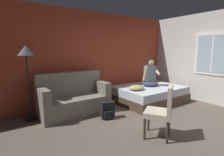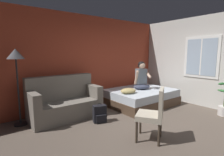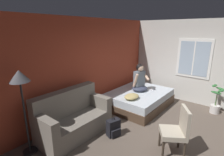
{
  "view_description": "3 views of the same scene",
  "coord_description": "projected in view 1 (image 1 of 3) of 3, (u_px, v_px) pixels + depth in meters",
  "views": [
    {
      "loc": [
        -2.9,
        -2.15,
        1.6
      ],
      "look_at": [
        -0.23,
        1.69,
        0.85
      ],
      "focal_mm": 28.0,
      "sensor_mm": 36.0,
      "label": 1
    },
    {
      "loc": [
        -2.9,
        -2.15,
        1.6
      ],
      "look_at": [
        -0.13,
        1.46,
        0.96
      ],
      "focal_mm": 28.0,
      "sensor_mm": 36.0,
      "label": 2
    },
    {
      "loc": [
        -3.51,
        -1.09,
        2.4
      ],
      "look_at": [
        -0.15,
        1.67,
        1.17
      ],
      "focal_mm": 28.0,
      "sensor_mm": 36.0,
      "label": 3
    }
  ],
  "objects": [
    {
      "name": "wall_back_accent",
      "position": [
        103.0,
        58.0,
        5.46
      ],
      "size": [
        9.87,
        0.16,
        2.7
      ],
      "primitive_type": "cube",
      "color": "#993823",
      "rests_on": "ground"
    },
    {
      "name": "ground_plane",
      "position": [
        168.0,
        128.0,
        3.62
      ],
      "size": [
        40.0,
        40.0,
        0.0
      ],
      "primitive_type": "plane",
      "color": "brown"
    },
    {
      "name": "throw_pillow",
      "position": [
        137.0,
        88.0,
        4.91
      ],
      "size": [
        0.49,
        0.37,
        0.14
      ],
      "primitive_type": "ellipsoid",
      "rotation": [
        0.0,
        0.0,
        -0.03
      ],
      "color": "tan",
      "rests_on": "bed"
    },
    {
      "name": "side_chair",
      "position": [
        162.0,
        110.0,
        3.16
      ],
      "size": [
        0.64,
        0.64,
        0.98
      ],
      "color": "#382D23",
      "rests_on": "ground"
    },
    {
      "name": "couch",
      "position": [
        73.0,
        98.0,
        4.42
      ],
      "size": [
        1.71,
        0.84,
        1.04
      ],
      "color": "slate",
      "rests_on": "ground"
    },
    {
      "name": "floor_lamp",
      "position": [
        26.0,
        58.0,
        3.83
      ],
      "size": [
        0.36,
        0.36,
        1.7
      ],
      "color": "black",
      "rests_on": "ground"
    },
    {
      "name": "bed",
      "position": [
        149.0,
        94.0,
        5.45
      ],
      "size": [
        2.05,
        1.56,
        0.48
      ],
      "color": "#4C3828",
      "rests_on": "ground"
    },
    {
      "name": "backpack",
      "position": [
        108.0,
        110.0,
        4.11
      ],
      "size": [
        0.34,
        0.3,
        0.46
      ],
      "color": "black",
      "rests_on": "ground"
    },
    {
      "name": "person_seated",
      "position": [
        150.0,
        75.0,
        5.44
      ],
      "size": [
        0.62,
        0.56,
        0.88
      ],
      "color": "#383D51",
      "rests_on": "bed"
    },
    {
      "name": "cell_phone",
      "position": [
        164.0,
        86.0,
        5.43
      ],
      "size": [
        0.15,
        0.14,
        0.01
      ],
      "primitive_type": "cube",
      "rotation": [
        0.0,
        0.0,
        5.41
      ],
      "color": "#B7B7BC",
      "rests_on": "bed"
    }
  ]
}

